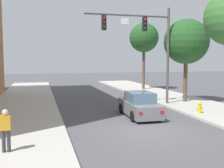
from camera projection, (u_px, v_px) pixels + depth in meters
The scene contains 8 objects.
ground_plane at pixel (148, 132), 13.34m from camera, with size 120.00×120.00×0.00m, color #4C4C51.
sidewalk_left at pixel (11, 141), 11.64m from camera, with size 5.00×60.00×0.15m, color #B2AFA8.
traffic_signal_mast at pixel (146, 37), 20.31m from camera, with size 6.76×0.38×7.50m.
car_lead_grey at pixel (139, 105), 16.92m from camera, with size 1.95×4.30×1.60m.
pedestrian_sidewalk_left_walker at pixel (6, 128), 9.95m from camera, with size 0.36×0.22×1.64m.
fire_hydrant at pixel (200, 108), 17.33m from camera, with size 0.48×0.24×0.72m.
street_tree_second at pixel (186, 42), 21.83m from camera, with size 3.71×3.71×6.83m.
street_tree_third at pixel (144, 38), 31.07m from camera, with size 3.43×3.43×7.77m.
Camera 1 is at (-5.20, -12.13, 3.64)m, focal length 42.52 mm.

